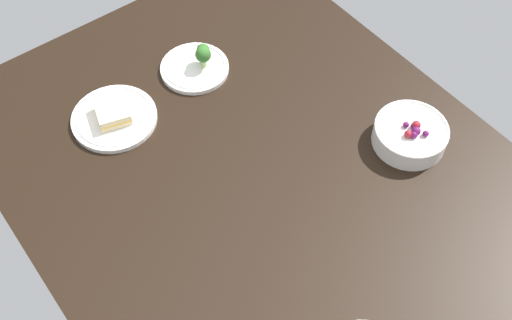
{
  "coord_description": "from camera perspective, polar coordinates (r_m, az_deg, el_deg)",
  "views": [
    {
      "loc": [
        64.74,
        -49.94,
        120.58
      ],
      "look_at": [
        0.0,
        0.0,
        6.0
      ],
      "focal_mm": 43.71,
      "sensor_mm": 36.0,
      "label": 1
    }
  ],
  "objects": [
    {
      "name": "plate_sandwich",
      "position": [
        1.53,
        -12.87,
        3.89
      ],
      "size": [
        20.54,
        20.54,
        4.48
      ],
      "color": "white",
      "rests_on": "dining_table"
    },
    {
      "name": "bowl_berries",
      "position": [
        1.48,
        13.92,
        2.32
      ],
      "size": [
        17.23,
        17.23,
        7.03
      ],
      "color": "white",
      "rests_on": "dining_table"
    },
    {
      "name": "plate_broccoli",
      "position": [
        1.61,
        -5.5,
        8.63
      ],
      "size": [
        17.52,
        17.52,
        7.38
      ],
      "color": "white",
      "rests_on": "dining_table"
    },
    {
      "name": "dining_table",
      "position": [
        1.44,
        0.0,
        -0.92
      ],
      "size": [
        131.28,
        103.17,
        4.0
      ],
      "primitive_type": "cube",
      "color": "black",
      "rests_on": "ground"
    }
  ]
}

